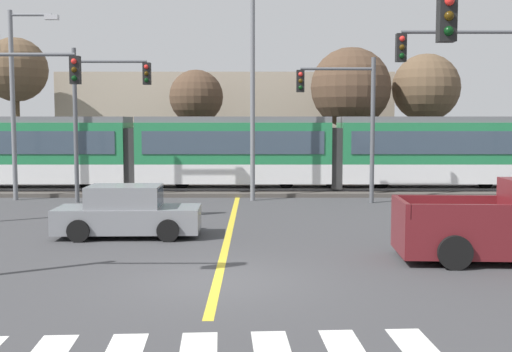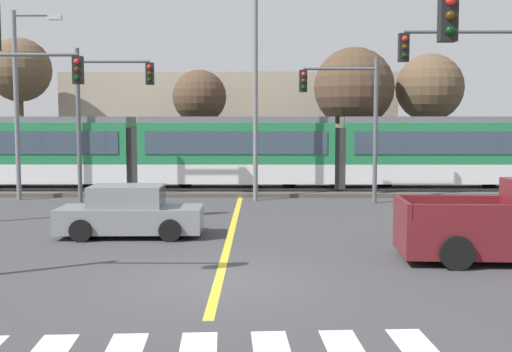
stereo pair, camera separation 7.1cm
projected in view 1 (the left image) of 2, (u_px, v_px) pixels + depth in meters
ground_plane at (220, 281)px, 13.65m from camera, size 200.00×200.00×0.00m
track_bed at (241, 191)px, 30.53m from camera, size 120.00×4.00×0.18m
rail_near at (241, 189)px, 29.80m from camera, size 120.00×0.08×0.10m
rail_far at (241, 186)px, 31.24m from camera, size 120.00×0.08×0.10m
light_rail_tram at (236, 150)px, 30.36m from camera, size 28.00×2.64×3.43m
lane_centre_line at (232, 232)px, 19.74m from camera, size 0.20×17.67×0.01m
sedan_crossing at (130, 213)px, 18.92m from camera, size 4.24×2.00×1.52m
traffic_light_far_left at (102, 103)px, 26.56m from camera, size 3.25×0.38×6.41m
traffic_light_mid_left at (1, 104)px, 20.87m from camera, size 4.25×0.38×5.88m
traffic_light_far_right at (349, 108)px, 26.38m from camera, size 3.25×0.38×6.01m
traffic_light_mid_right at (484, 89)px, 20.71m from camera, size 4.25×0.38×6.65m
street_lamp_west at (20, 93)px, 27.35m from camera, size 2.14×0.28×8.07m
street_lamp_centre at (260, 76)px, 27.07m from camera, size 2.35×0.28×9.39m
bare_tree_far_west at (18, 71)px, 35.27m from camera, size 3.51×3.51×7.98m
bare_tree_west at (199, 98)px, 34.96m from camera, size 2.94×2.94×6.20m
bare_tree_east at (353, 88)px, 34.12m from camera, size 4.27×4.27×7.32m
bare_tree_far_east at (429, 88)px, 35.02m from camera, size 3.69×3.69×7.07m
building_backdrop_far at (229, 125)px, 40.96m from camera, size 20.12×6.00×6.30m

